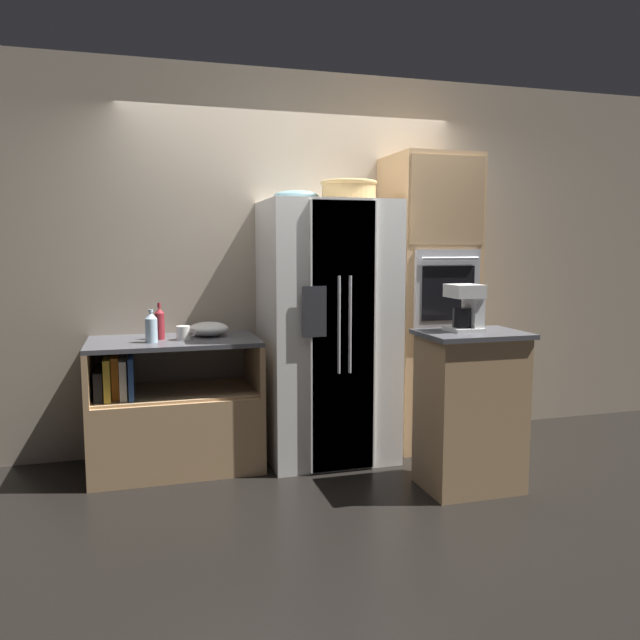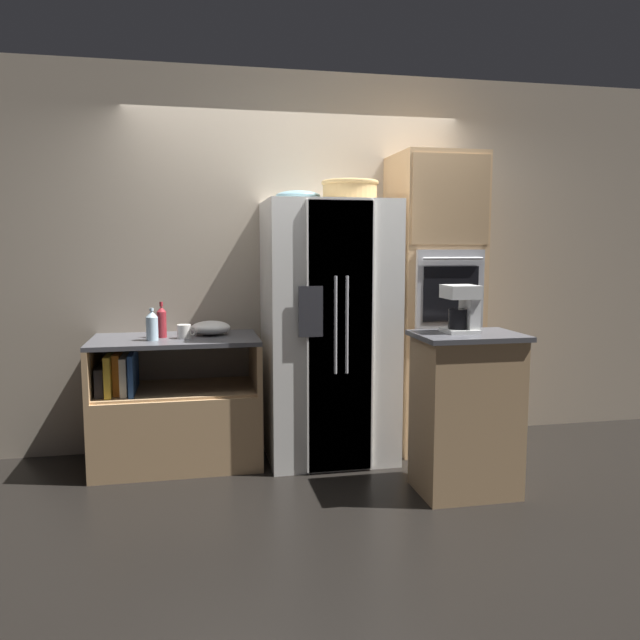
% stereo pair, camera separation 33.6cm
% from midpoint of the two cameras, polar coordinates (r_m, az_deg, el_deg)
% --- Properties ---
extents(ground_plane, '(20.00, 20.00, 0.00)m').
position_cam_midpoint_polar(ground_plane, '(4.59, -3.30, -12.55)').
color(ground_plane, black).
extents(wall_back, '(12.00, 0.06, 2.80)m').
position_cam_midpoint_polar(wall_back, '(4.76, -4.60, 5.36)').
color(wall_back, tan).
rests_on(wall_back, ground_plane).
extents(counter_left, '(1.13, 0.66, 0.89)m').
position_cam_midpoint_polar(counter_left, '(4.47, -15.40, -8.86)').
color(counter_left, tan).
rests_on(counter_left, ground_plane).
extents(refrigerator, '(0.89, 0.78, 1.83)m').
position_cam_midpoint_polar(refrigerator, '(4.44, -1.50, -1.02)').
color(refrigerator, white).
rests_on(refrigerator, ground_plane).
extents(wall_oven, '(0.60, 0.66, 2.18)m').
position_cam_midpoint_polar(wall_oven, '(4.76, 7.80, 1.62)').
color(wall_oven, tan).
rests_on(wall_oven, ground_plane).
extents(island_counter, '(0.63, 0.47, 0.99)m').
position_cam_midpoint_polar(island_counter, '(4.00, 11.21, -8.11)').
color(island_counter, tan).
rests_on(island_counter, ground_plane).
extents(wicker_basket, '(0.40, 0.40, 0.14)m').
position_cam_midpoint_polar(wicker_basket, '(4.41, 0.42, 11.80)').
color(wicker_basket, tan).
rests_on(wicker_basket, refrigerator).
extents(fruit_bowl, '(0.32, 0.32, 0.08)m').
position_cam_midpoint_polar(fruit_bowl, '(4.47, -4.38, 11.25)').
color(fruit_bowl, '#668C99').
rests_on(fruit_bowl, refrigerator).
extents(bottle_tall, '(0.08, 0.08, 0.22)m').
position_cam_midpoint_polar(bottle_tall, '(4.24, -17.39, -0.63)').
color(bottle_tall, silver).
rests_on(bottle_tall, counter_left).
extents(bottle_short, '(0.07, 0.07, 0.25)m').
position_cam_midpoint_polar(bottle_short, '(4.37, -16.61, -0.30)').
color(bottle_short, maroon).
rests_on(bottle_short, counter_left).
extents(mug, '(0.13, 0.09, 0.09)m').
position_cam_midpoint_polar(mug, '(4.30, -14.56, -1.17)').
color(mug, silver).
rests_on(mug, counter_left).
extents(mixing_bowl, '(0.28, 0.28, 0.10)m').
position_cam_midpoint_polar(mixing_bowl, '(4.45, -12.29, -0.81)').
color(mixing_bowl, white).
rests_on(mixing_bowl, counter_left).
extents(coffee_maker, '(0.19, 0.20, 0.29)m').
position_cam_midpoint_polar(coffee_maker, '(3.91, 10.93, 1.27)').
color(coffee_maker, white).
rests_on(coffee_maker, island_counter).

